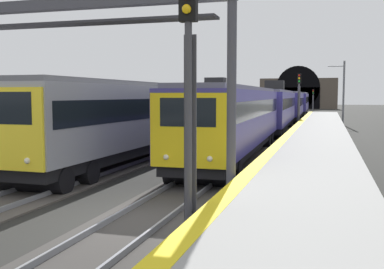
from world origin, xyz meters
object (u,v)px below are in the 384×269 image
(railway_signal_mid, at_px, (299,95))
(overhead_signal_gantry, at_px, (93,45))
(railway_signal_far, at_px, (313,98))
(train_main_approaching, at_px, (284,106))
(catenary_mast_near, at_px, (343,92))
(railway_signal_near, at_px, (189,99))
(train_adjacent_platform, at_px, (184,111))

(railway_signal_mid, height_order, overhead_signal_gantry, overhead_signal_gantry)
(railway_signal_mid, relative_size, railway_signal_far, 1.23)
(overhead_signal_gantry, bearing_deg, train_main_approaching, -3.60)
(overhead_signal_gantry, height_order, catenary_mast_near, catenary_mast_near)
(train_main_approaching, bearing_deg, railway_signal_mid, 27.29)
(train_main_approaching, bearing_deg, catenary_mast_near, 110.12)
(railway_signal_mid, distance_m, catenary_mast_near, 7.46)
(train_main_approaching, relative_size, overhead_signal_gantry, 8.04)
(train_main_approaching, distance_m, railway_signal_near, 42.93)
(railway_signal_near, distance_m, catenary_mast_near, 45.60)
(railway_signal_near, height_order, railway_signal_mid, railway_signal_near)
(train_adjacent_platform, distance_m, overhead_signal_gantry, 17.90)
(railway_signal_near, relative_size, railway_signal_far, 1.25)
(train_main_approaching, height_order, railway_signal_far, train_main_approaching)
(overhead_signal_gantry, relative_size, catenary_mast_near, 1.27)
(train_main_approaching, relative_size, railway_signal_near, 13.00)
(railway_signal_far, bearing_deg, railway_signal_near, 0.00)
(railway_signal_far, bearing_deg, catenary_mast_near, 6.23)
(railway_signal_mid, bearing_deg, overhead_signal_gantry, -6.85)
(railway_signal_far, bearing_deg, overhead_signal_gantry, -2.95)
(train_adjacent_platform, bearing_deg, overhead_signal_gantry, 9.00)
(railway_signal_mid, xyz_separation_m, overhead_signal_gantry, (-35.80, 4.30, 1.61))
(train_main_approaching, distance_m, train_adjacent_platform, 22.23)
(catenary_mast_near, bearing_deg, railway_signal_near, 174.24)
(railway_signal_near, xyz_separation_m, railway_signal_far, (87.26, 0.00, -0.52))
(train_main_approaching, height_order, catenary_mast_near, catenary_mast_near)
(railway_signal_mid, bearing_deg, catenary_mast_near, 142.17)
(railway_signal_mid, bearing_deg, train_main_approaching, -151.61)
(railway_signal_mid, height_order, railway_signal_far, railway_signal_mid)
(railway_signal_near, bearing_deg, train_adjacent_platform, -162.30)
(train_adjacent_platform, relative_size, railway_signal_mid, 6.53)
(overhead_signal_gantry, xyz_separation_m, catenary_mast_near, (41.69, -8.87, -1.27))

